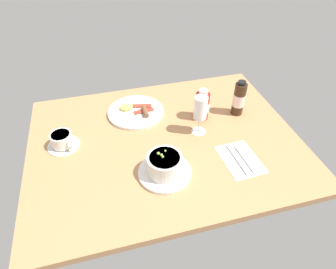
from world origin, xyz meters
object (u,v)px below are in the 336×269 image
(porridge_bowl, at_px, (165,166))
(breakfast_plate, at_px, (136,112))
(wine_glass, at_px, (200,110))
(coffee_cup, at_px, (62,140))
(sauce_bottle_red, at_px, (202,106))
(sauce_bottle_brown, at_px, (239,99))
(cutlery_setting, at_px, (240,158))

(porridge_bowl, bearing_deg, breakfast_plate, 95.76)
(wine_glass, bearing_deg, coffee_cup, 174.30)
(breakfast_plate, bearing_deg, porridge_bowl, -84.24)
(wine_glass, relative_size, breakfast_plate, 0.68)
(wine_glass, bearing_deg, sauce_bottle_red, 63.90)
(breakfast_plate, bearing_deg, sauce_bottle_brown, -14.63)
(coffee_cup, bearing_deg, porridge_bowl, -34.46)
(porridge_bowl, xyz_separation_m, sauce_bottle_red, (0.24, 0.28, 0.02))
(sauce_bottle_brown, bearing_deg, sauce_bottle_red, 176.68)
(sauce_bottle_brown, height_order, breakfast_plate, sauce_bottle_brown)
(wine_glass, height_order, sauce_bottle_brown, wine_glass)
(coffee_cup, height_order, sauce_bottle_red, sauce_bottle_red)
(breakfast_plate, bearing_deg, coffee_cup, -155.96)
(porridge_bowl, relative_size, sauce_bottle_brown, 1.17)
(porridge_bowl, height_order, sauce_bottle_brown, sauce_bottle_brown)
(coffee_cup, bearing_deg, sauce_bottle_red, 3.31)
(breakfast_plate, bearing_deg, cutlery_setting, -49.14)
(coffee_cup, relative_size, wine_glass, 0.73)
(wine_glass, bearing_deg, cutlery_setting, -62.28)
(wine_glass, xyz_separation_m, breakfast_plate, (-0.24, 0.20, -0.11))
(wine_glass, height_order, breakfast_plate, wine_glass)
(cutlery_setting, bearing_deg, wine_glass, 117.72)
(cutlery_setting, relative_size, coffee_cup, 1.52)
(coffee_cup, xyz_separation_m, sauce_bottle_red, (0.60, 0.03, 0.04))
(sauce_bottle_red, relative_size, sauce_bottle_brown, 0.87)
(sauce_bottle_red, bearing_deg, coffee_cup, -176.69)
(coffee_cup, bearing_deg, cutlery_setting, -20.72)
(wine_glass, bearing_deg, sauce_bottle_brown, 20.67)
(coffee_cup, distance_m, wine_glass, 0.57)
(coffee_cup, height_order, breakfast_plate, coffee_cup)
(coffee_cup, height_order, sauce_bottle_brown, sauce_bottle_brown)
(wine_glass, xyz_separation_m, sauce_bottle_red, (0.04, 0.09, -0.05))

